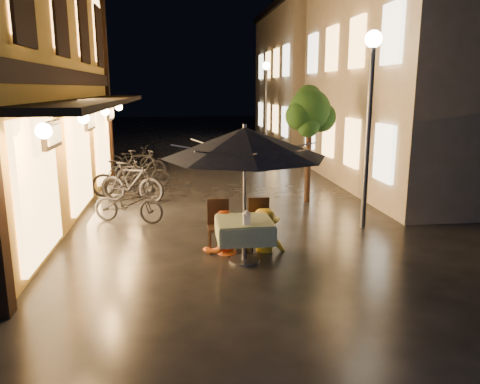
{
  "coord_description": "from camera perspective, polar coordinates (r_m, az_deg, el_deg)",
  "views": [
    {
      "loc": [
        -1.05,
        -7.65,
        3.06
      ],
      "look_at": [
        0.07,
        0.85,
        1.15
      ],
      "focal_mm": 35.0,
      "sensor_mm": 36.0,
      "label": 1
    }
  ],
  "objects": [
    {
      "name": "patio_umbrella",
      "position": [
        8.03,
        0.56,
        6.05
      ],
      "size": [
        2.87,
        2.87,
        2.46
      ],
      "color": "#59595E",
      "rests_on": "ground"
    },
    {
      "name": "cafe_chair_left",
      "position": [
        9.02,
        -2.64,
        -3.68
      ],
      "size": [
        0.42,
        0.42,
        0.97
      ],
      "color": "black",
      "rests_on": "ground"
    },
    {
      "name": "bicycle_6",
      "position": [
        17.64,
        -13.05,
        3.88
      ],
      "size": [
        2.01,
        1.2,
        1.0
      ],
      "primitive_type": "imported",
      "rotation": [
        0.0,
        0.0,
        1.27
      ],
      "color": "black",
      "rests_on": "ground"
    },
    {
      "name": "ground",
      "position": [
        8.3,
        0.3,
        -9.06
      ],
      "size": [
        90.0,
        90.0,
        0.0
      ],
      "primitive_type": "plane",
      "color": "black",
      "rests_on": "ground"
    },
    {
      "name": "streetlamp_far",
      "position": [
        22.02,
        3.19,
        12.16
      ],
      "size": [
        0.36,
        0.36,
        4.23
      ],
      "color": "#59595E",
      "rests_on": "ground"
    },
    {
      "name": "east_building_near",
      "position": [
        16.53,
        24.27,
        12.7
      ],
      "size": [
        7.3,
        9.3,
        6.8
      ],
      "color": "#BBA696",
      "rests_on": "ground"
    },
    {
      "name": "bicycle_4",
      "position": [
        15.04,
        -11.76,
        2.3
      ],
      "size": [
        1.81,
        1.02,
        0.9
      ],
      "primitive_type": "imported",
      "rotation": [
        0.0,
        0.0,
        1.31
      ],
      "color": "black",
      "rests_on": "ground"
    },
    {
      "name": "bicycle_3",
      "position": [
        13.86,
        -14.11,
        1.65
      ],
      "size": [
        1.8,
        0.7,
        1.06
      ],
      "primitive_type": "imported",
      "rotation": [
        0.0,
        0.0,
        1.69
      ],
      "color": "black",
      "rests_on": "ground"
    },
    {
      "name": "bicycle_0",
      "position": [
        11.13,
        -13.45,
        -1.37
      ],
      "size": [
        1.81,
        1.13,
        0.9
      ],
      "primitive_type": "imported",
      "rotation": [
        0.0,
        0.0,
        1.23
      ],
      "color": "black",
      "rests_on": "ground"
    },
    {
      "name": "cafe_table",
      "position": [
        8.35,
        0.54,
        -4.66
      ],
      "size": [
        0.99,
        0.99,
        0.78
      ],
      "color": "#59595E",
      "rests_on": "ground"
    },
    {
      "name": "street_tree",
      "position": [
        12.66,
        8.53,
        9.53
      ],
      "size": [
        1.43,
        1.2,
        3.15
      ],
      "color": "black",
      "rests_on": "ground"
    },
    {
      "name": "person_orange",
      "position": [
        8.79,
        -2.21,
        -2.39
      ],
      "size": [
        0.92,
        0.81,
        1.59
      ],
      "primitive_type": "imported",
      "rotation": [
        0.0,
        0.0,
        3.46
      ],
      "color": "orange",
      "rests_on": "ground"
    },
    {
      "name": "bicycle_1",
      "position": [
        13.0,
        -13.09,
        1.13
      ],
      "size": [
        1.92,
        1.18,
        1.12
      ],
      "primitive_type": "imported",
      "rotation": [
        0.0,
        0.0,
        1.19
      ],
      "color": "black",
      "rests_on": "ground"
    },
    {
      "name": "streetlamp_near",
      "position": [
        10.46,
        15.6,
        11.33
      ],
      "size": [
        0.36,
        0.36,
        4.23
      ],
      "color": "#59595E",
      "rests_on": "ground"
    },
    {
      "name": "table_lantern",
      "position": [
        8.0,
        0.81,
        -2.97
      ],
      "size": [
        0.16,
        0.16,
        0.25
      ],
      "color": "white",
      "rests_on": "cafe_table"
    },
    {
      "name": "east_building_far",
      "position": [
        27.04,
        11.27,
        13.59
      ],
      "size": [
        7.3,
        10.3,
        7.3
      ],
      "color": "#BBA696",
      "rests_on": "ground"
    },
    {
      "name": "person_yellow",
      "position": [
        8.88,
        3.01,
        -2.18
      ],
      "size": [
        1.09,
        0.69,
        1.6
      ],
      "primitive_type": "imported",
      "rotation": [
        0.0,
        0.0,
        3.05
      ],
      "color": "yellow",
      "rests_on": "ground"
    },
    {
      "name": "cafe_chair_right",
      "position": [
        9.12,
        2.39,
        -3.5
      ],
      "size": [
        0.42,
        0.42,
        0.97
      ],
      "color": "black",
      "rests_on": "ground"
    },
    {
      "name": "bicycle_5",
      "position": [
        15.99,
        -12.02,
        3.18
      ],
      "size": [
        1.83,
        1.1,
        1.06
      ],
      "primitive_type": "imported",
      "rotation": [
        0.0,
        0.0,
        1.94
      ],
      "color": "black",
      "rests_on": "ground"
    },
    {
      "name": "bicycle_2",
      "position": [
        13.3,
        -12.8,
        0.94
      ],
      "size": [
        1.82,
        1.04,
        0.91
      ],
      "primitive_type": "imported",
      "rotation": [
        0.0,
        0.0,
        1.3
      ],
      "color": "black",
      "rests_on": "ground"
    }
  ]
}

